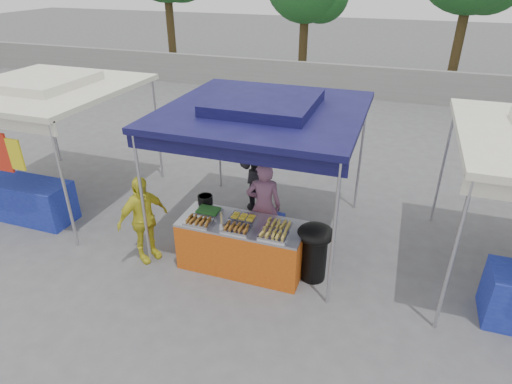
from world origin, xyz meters
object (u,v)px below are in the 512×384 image
(vendor_woman, at_px, (264,206))
(customer_person, at_px, (143,219))
(cooking_pot, at_px, (205,200))
(wok_burner, at_px, (315,248))
(vendor_table, at_px, (242,245))
(helper_man, at_px, (259,168))

(vendor_woman, relative_size, customer_person, 1.07)
(cooking_pot, relative_size, wok_burner, 0.26)
(wok_burner, bearing_deg, cooking_pot, -179.87)
(vendor_table, distance_m, wok_burner, 1.18)
(helper_man, bearing_deg, cooking_pot, 74.16)
(vendor_woman, bearing_deg, vendor_table, 62.31)
(cooking_pot, bearing_deg, wok_burner, -7.85)
(vendor_woman, distance_m, helper_man, 1.33)
(vendor_table, distance_m, customer_person, 1.67)
(helper_man, bearing_deg, wok_burner, 130.91)
(wok_burner, relative_size, customer_person, 0.63)
(vendor_table, distance_m, cooking_pot, 1.02)
(vendor_table, relative_size, customer_person, 1.31)
(wok_burner, relative_size, vendor_woman, 0.59)
(wok_burner, relative_size, helper_man, 0.53)
(cooking_pot, distance_m, wok_burner, 2.02)
(wok_burner, xyz_separation_m, helper_man, (-1.52, 1.79, 0.35))
(vendor_table, height_order, cooking_pot, cooking_pot)
(vendor_table, xyz_separation_m, customer_person, (-1.61, -0.30, 0.34))
(wok_burner, distance_m, helper_man, 2.37)
(cooking_pot, relative_size, vendor_woman, 0.16)
(vendor_table, bearing_deg, customer_person, -169.37)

